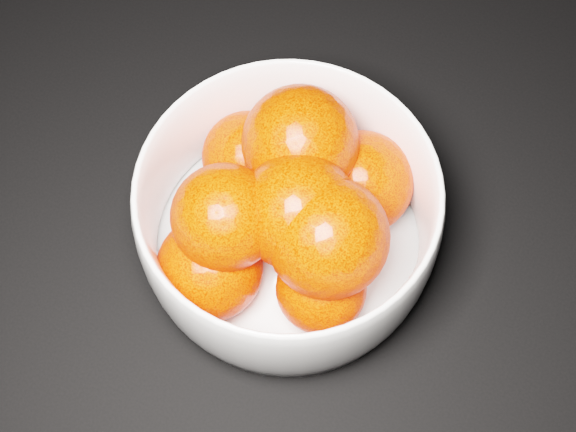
% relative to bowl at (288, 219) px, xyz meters
% --- Properties ---
extents(bowl, '(0.22, 0.22, 0.11)m').
position_rel_bowl_xyz_m(bowl, '(0.00, 0.00, 0.00)').
color(bowl, white).
rests_on(bowl, ground).
extents(orange_pile, '(0.17, 0.19, 0.12)m').
position_rel_bowl_xyz_m(orange_pile, '(0.00, 0.00, 0.02)').
color(orange_pile, red).
rests_on(orange_pile, bowl).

